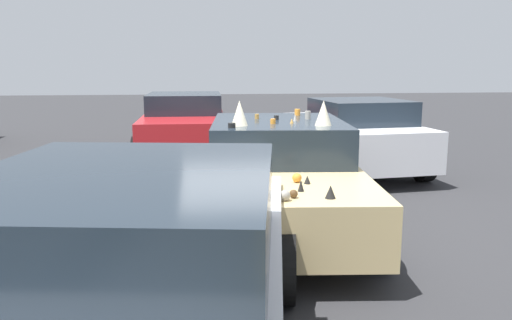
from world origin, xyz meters
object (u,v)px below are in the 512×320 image
object	(u,v)px
parked_sedan_far_right	(140,281)
parked_sedan_far_left	(185,124)
art_car_decorated	(279,173)
parked_sedan_row_back_center	(353,135)

from	to	relation	value
parked_sedan_far_right	parked_sedan_far_left	xyz separation A→B (m)	(8.91, -0.05, -0.05)
parked_sedan_far_left	art_car_decorated	bearing A→B (deg)	14.20
parked_sedan_row_back_center	parked_sedan_far_left	size ratio (longest dim) A/B	0.94
parked_sedan_row_back_center	parked_sedan_far_right	distance (m)	7.56
parked_sedan_row_back_center	parked_sedan_far_left	distance (m)	3.98
parked_sedan_row_back_center	parked_sedan_far_right	world-z (taller)	parked_sedan_far_right
parked_sedan_far_right	parked_sedan_far_left	distance (m)	8.91
art_car_decorated	parked_sedan_row_back_center	size ratio (longest dim) A/B	1.13
parked_sedan_far_left	parked_sedan_row_back_center	bearing A→B (deg)	57.60
parked_sedan_far_right	parked_sedan_row_back_center	bearing A→B (deg)	-18.03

